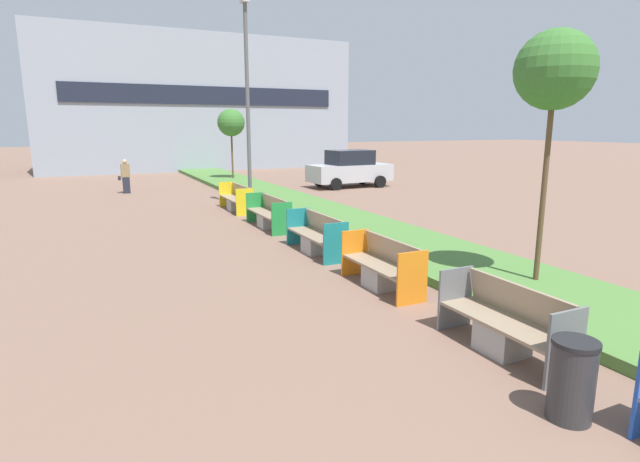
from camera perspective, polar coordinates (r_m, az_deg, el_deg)
name	(u,v)px	position (r m, az deg, el deg)	size (l,w,h in m)	color
planter_grass_strip	(397,241)	(13.13, 8.84, -1.18)	(2.80, 120.00, 0.18)	#4C7A38
building_backdrop	(195,105)	(39.85, -14.13, 13.79)	(21.53, 8.91, 9.22)	#939EAD
bench_grey_frame	(505,327)	(7.31, 20.37, -10.22)	(0.65, 1.98, 0.94)	#9E9B96
bench_orange_frame	(383,269)	(9.56, 7.16, -4.35)	(0.65, 2.04, 0.94)	#9E9B96
bench_teal_frame	(317,238)	(12.07, -0.37, -0.81)	(0.65, 2.22, 0.94)	#9E9B96
bench_green_frame	(269,216)	(15.17, -5.82, 1.77)	(0.65, 2.40, 0.94)	#9E9B96
bench_yellow_frame	(237,200)	(18.49, -9.51, 3.47)	(0.65, 2.36, 0.94)	#9E9B96
litter_bin	(572,380)	(6.00, 26.84, -14.95)	(0.47, 0.47, 0.88)	#2D2D30
street_lamp_post	(247,96)	(18.76, -8.29, 15.03)	(0.24, 0.44, 7.43)	#56595B
sapling_tree_near	(555,72)	(9.99, 25.25, 16.16)	(1.39, 1.39, 4.68)	brown
sapling_tree_far	(231,123)	(28.42, -10.13, 12.07)	(1.49, 1.49, 3.98)	brown
pedestrian_walking	(125,176)	(24.66, -21.34, 5.84)	(0.53, 0.24, 1.56)	#232633
parked_car_distant	(350,169)	(25.49, 3.42, 7.09)	(4.27, 2.00, 1.86)	#B7BABF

